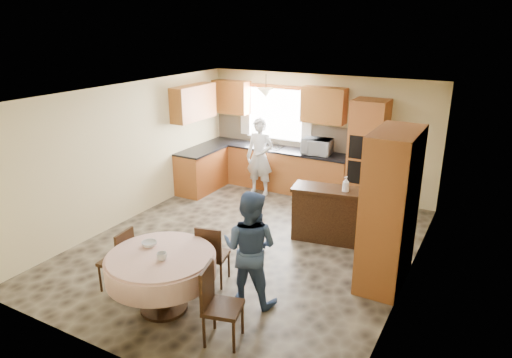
{
  "coord_description": "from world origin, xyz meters",
  "views": [
    {
      "loc": [
        3.38,
        -5.88,
        3.51
      ],
      "look_at": [
        -0.02,
        0.3,
        1.07
      ],
      "focal_mm": 32.0,
      "sensor_mm": 36.0,
      "label": 1
    }
  ],
  "objects_px": {
    "dining_table": "(161,267)",
    "chair_back": "(211,252)",
    "sideboard": "(328,216)",
    "cupboard": "(390,209)",
    "chair_right": "(216,301)",
    "person_sink": "(260,157)",
    "person_dining": "(250,248)",
    "oven_tower": "(367,154)",
    "chair_left": "(120,257)"
  },
  "relations": [
    {
      "from": "chair_left",
      "to": "sideboard",
      "type": "bearing_deg",
      "value": 138.83
    },
    {
      "from": "chair_back",
      "to": "chair_right",
      "type": "distance_m",
      "value": 1.19
    },
    {
      "from": "oven_tower",
      "to": "chair_back",
      "type": "distance_m",
      "value": 4.13
    },
    {
      "from": "oven_tower",
      "to": "chair_right",
      "type": "height_order",
      "value": "oven_tower"
    },
    {
      "from": "cupboard",
      "to": "chair_left",
      "type": "bearing_deg",
      "value": -147.57
    },
    {
      "from": "person_sink",
      "to": "sideboard",
      "type": "bearing_deg",
      "value": -36.51
    },
    {
      "from": "oven_tower",
      "to": "person_sink",
      "type": "distance_m",
      "value": 2.19
    },
    {
      "from": "oven_tower",
      "to": "chair_back",
      "type": "relative_size",
      "value": 2.35
    },
    {
      "from": "chair_right",
      "to": "dining_table",
      "type": "bearing_deg",
      "value": 65.28
    },
    {
      "from": "chair_left",
      "to": "chair_back",
      "type": "bearing_deg",
      "value": 117.88
    },
    {
      "from": "dining_table",
      "to": "person_sink",
      "type": "bearing_deg",
      "value": 101.92
    },
    {
      "from": "chair_left",
      "to": "person_sink",
      "type": "bearing_deg",
      "value": 174.76
    },
    {
      "from": "sideboard",
      "to": "cupboard",
      "type": "xyz_separation_m",
      "value": [
        1.16,
        -0.85,
        0.66
      ]
    },
    {
      "from": "chair_right",
      "to": "person_sink",
      "type": "height_order",
      "value": "person_sink"
    },
    {
      "from": "chair_right",
      "to": "cupboard",
      "type": "bearing_deg",
      "value": -46.09
    },
    {
      "from": "oven_tower",
      "to": "person_sink",
      "type": "relative_size",
      "value": 1.29
    },
    {
      "from": "person_sink",
      "to": "dining_table",
      "type": "bearing_deg",
      "value": -81.08
    },
    {
      "from": "sideboard",
      "to": "person_sink",
      "type": "height_order",
      "value": "person_sink"
    },
    {
      "from": "oven_tower",
      "to": "sideboard",
      "type": "relative_size",
      "value": 1.75
    },
    {
      "from": "chair_back",
      "to": "sideboard",
      "type": "bearing_deg",
      "value": -127.29
    },
    {
      "from": "dining_table",
      "to": "chair_right",
      "type": "xyz_separation_m",
      "value": [
        0.93,
        -0.17,
        -0.09
      ]
    },
    {
      "from": "oven_tower",
      "to": "chair_back",
      "type": "height_order",
      "value": "oven_tower"
    },
    {
      "from": "chair_left",
      "to": "oven_tower",
      "type": "bearing_deg",
      "value": 149.88
    },
    {
      "from": "chair_back",
      "to": "person_sink",
      "type": "distance_m",
      "value": 3.65
    },
    {
      "from": "cupboard",
      "to": "person_sink",
      "type": "height_order",
      "value": "cupboard"
    },
    {
      "from": "sideboard",
      "to": "dining_table",
      "type": "distance_m",
      "value": 3.12
    },
    {
      "from": "dining_table",
      "to": "chair_left",
      "type": "height_order",
      "value": "chair_left"
    },
    {
      "from": "oven_tower",
      "to": "dining_table",
      "type": "bearing_deg",
      "value": -104.52
    },
    {
      "from": "dining_table",
      "to": "person_dining",
      "type": "relative_size",
      "value": 0.89
    },
    {
      "from": "oven_tower",
      "to": "dining_table",
      "type": "relative_size",
      "value": 1.54
    },
    {
      "from": "chair_left",
      "to": "person_dining",
      "type": "xyz_separation_m",
      "value": [
        1.67,
        0.61,
        0.28
      ]
    },
    {
      "from": "sideboard",
      "to": "dining_table",
      "type": "xyz_separation_m",
      "value": [
        -1.14,
        -2.9,
        0.18
      ]
    },
    {
      "from": "dining_table",
      "to": "chair_back",
      "type": "bearing_deg",
      "value": 74.57
    },
    {
      "from": "sideboard",
      "to": "person_sink",
      "type": "bearing_deg",
      "value": 137.29
    },
    {
      "from": "sideboard",
      "to": "person_dining",
      "type": "xyz_separation_m",
      "value": [
        -0.26,
        -2.2,
        0.34
      ]
    },
    {
      "from": "cupboard",
      "to": "chair_left",
      "type": "height_order",
      "value": "cupboard"
    },
    {
      "from": "sideboard",
      "to": "person_sink",
      "type": "distance_m",
      "value": 2.47
    },
    {
      "from": "person_sink",
      "to": "chair_right",
      "type": "bearing_deg",
      "value": -70.48
    },
    {
      "from": "oven_tower",
      "to": "cupboard",
      "type": "height_order",
      "value": "cupboard"
    },
    {
      "from": "dining_table",
      "to": "chair_back",
      "type": "height_order",
      "value": "chair_back"
    },
    {
      "from": "sideboard",
      "to": "chair_back",
      "type": "height_order",
      "value": "chair_back"
    },
    {
      "from": "person_sink",
      "to": "cupboard",
      "type": "bearing_deg",
      "value": -37.47
    },
    {
      "from": "dining_table",
      "to": "chair_right",
      "type": "bearing_deg",
      "value": -10.19
    },
    {
      "from": "oven_tower",
      "to": "person_dining",
      "type": "distance_m",
      "value": 4.07
    },
    {
      "from": "chair_left",
      "to": "chair_right",
      "type": "bearing_deg",
      "value": 74.96
    },
    {
      "from": "chair_right",
      "to": "person_sink",
      "type": "xyz_separation_m",
      "value": [
        -1.83,
        4.42,
        0.3
      ]
    },
    {
      "from": "sideboard",
      "to": "chair_back",
      "type": "relative_size",
      "value": 1.34
    },
    {
      "from": "oven_tower",
      "to": "chair_right",
      "type": "xyz_separation_m",
      "value": [
        -0.29,
        -4.91,
        -0.54
      ]
    },
    {
      "from": "chair_left",
      "to": "person_sink",
      "type": "height_order",
      "value": "person_sink"
    },
    {
      "from": "chair_back",
      "to": "person_sink",
      "type": "relative_size",
      "value": 0.55
    }
  ]
}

